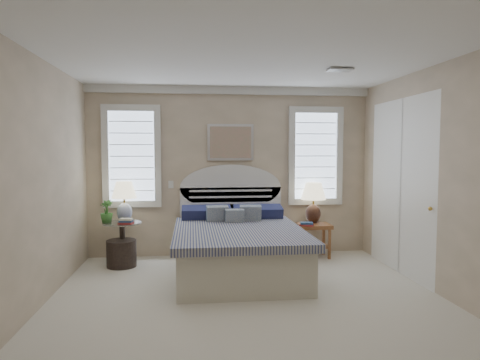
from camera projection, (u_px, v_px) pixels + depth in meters
name	position (u px, v px, depth m)	size (l,w,h in m)	color
floor	(252.00, 311.00, 4.51)	(4.50, 5.00, 0.01)	silver
ceiling	(252.00, 51.00, 4.32)	(4.50, 5.00, 0.01)	white
wall_back	(230.00, 172.00, 6.89)	(4.50, 0.02, 2.70)	tan
wall_left	(24.00, 186.00, 4.16)	(0.02, 5.00, 2.70)	tan
wall_right	(456.00, 182.00, 4.67)	(0.02, 5.00, 2.70)	tan
crown_molding	(230.00, 90.00, 6.76)	(4.50, 0.08, 0.12)	silver
hvac_vent	(340.00, 70.00, 5.25)	(0.30, 0.20, 0.02)	#B2B2B2
switch_plate	(171.00, 184.00, 6.79)	(0.08, 0.01, 0.12)	silver
window_left	(132.00, 156.00, 6.68)	(0.90, 0.06, 1.60)	silver
window_right	(315.00, 156.00, 7.01)	(0.90, 0.06, 1.60)	silver
painting	(231.00, 142.00, 6.82)	(0.74, 0.04, 0.58)	silver
closet_door	(400.00, 186.00, 5.87)	(0.02, 1.80, 2.40)	white
bed	(237.00, 245.00, 5.93)	(1.72, 2.28, 1.47)	beige
side_table_left	(122.00, 239.00, 6.33)	(0.56, 0.56, 0.63)	black
nightstand_right	(314.00, 233.00, 6.76)	(0.50, 0.40, 0.53)	#985B31
floor_pot	(122.00, 253.00, 6.22)	(0.43, 0.43, 0.39)	black
lamp_left	(124.00, 197.00, 6.39)	(0.45, 0.45, 0.60)	silver
lamp_right	(313.00, 198.00, 6.85)	(0.50, 0.50, 0.65)	black
potted_plant	(107.00, 211.00, 6.28)	(0.19, 0.19, 0.33)	#3B712D
books_left	(126.00, 221.00, 6.17)	(0.22, 0.17, 0.08)	maroon
books_right	(307.00, 224.00, 6.58)	(0.24, 0.20, 0.05)	maroon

